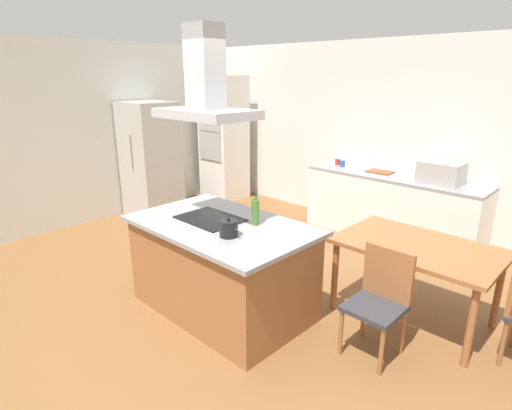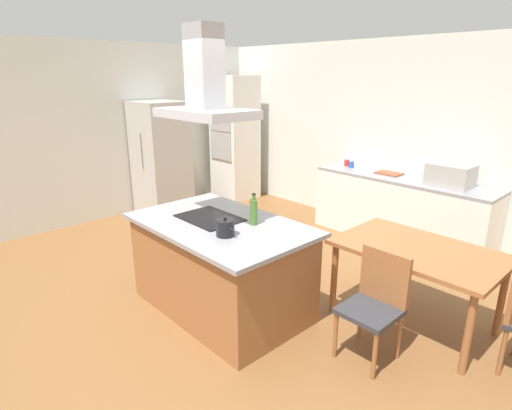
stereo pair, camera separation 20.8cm
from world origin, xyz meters
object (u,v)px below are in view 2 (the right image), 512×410
Objects in this scene: range_hood at (205,89)px; wall_oven_stack at (235,138)px; refrigerator at (161,159)px; tea_kettle at (225,228)px; coffee_mug_blue at (351,165)px; coffee_mug_red at (347,163)px; countertop_microwave at (450,175)px; dining_table at (418,257)px; olive_oil_bottle at (254,211)px; cutting_board at (389,173)px; chair_facing_island at (376,299)px; cooktop at (210,218)px.

wall_oven_stack is at bearing 136.03° from range_hood.
refrigerator is (-0.08, -1.50, -0.19)m from wall_oven_stack.
tea_kettle is 4.26m from wall_oven_stack.
coffee_mug_blue is 3.00m from refrigerator.
range_hood is (0.50, -2.95, 1.16)m from coffee_mug_red.
coffee_mug_red is 1.00× the size of coffee_mug_blue.
dining_table is (0.50, -1.75, -0.37)m from countertop_microwave.
refrigerator is 3.27m from range_hood.
coffee_mug_blue is (0.12, -0.05, 0.00)m from coffee_mug_red.
tea_kettle is 3.26m from coffee_mug_red.
olive_oil_bottle is 1.52m from dining_table.
cutting_board is at bearing 126.75° from dining_table.
coffee_mug_red is 3.26m from chair_facing_island.
coffee_mug_red is at bearing 178.38° from cutting_board.
coffee_mug_blue is (-0.80, 2.70, -0.08)m from olive_oil_bottle.
wall_oven_stack is at bearing 142.18° from olive_oil_bottle.
countertop_microwave is 0.23× the size of wall_oven_stack.
coffee_mug_blue reaches higher than cutting_board.
refrigerator is (-2.44, -1.75, -0.03)m from coffee_mug_blue.
wall_oven_stack is 4.86m from chair_facing_island.
dining_table is (2.06, -1.82, -0.28)m from coffee_mug_red.
tea_kettle is at bearing -74.81° from coffee_mug_blue.
countertop_microwave is 1.45m from coffee_mug_blue.
countertop_microwave is at bearing -2.57° from coffee_mug_red.
coffee_mug_red is 0.04× the size of wall_oven_stack.
coffee_mug_blue is 0.10× the size of range_hood.
coffee_mug_blue is at bearing 97.51° from range_hood.
cooktop is at bearing 159.21° from tea_kettle.
dining_table is at bearing -0.27° from refrigerator.
dining_table is (1.56, 1.13, -0.24)m from cooktop.
olive_oil_bottle is at bearing -85.88° from cutting_board.
countertop_microwave reaches higher than cooktop.
coffee_mug_blue is at bearing 128.61° from chair_facing_island.
chair_facing_island is (2.06, -2.49, -0.44)m from coffee_mug_red.
dining_table is 0.68m from chair_facing_island.
refrigerator is at bearing -149.65° from cutting_board.
coffee_mug_blue is 0.10× the size of chair_facing_island.
range_hood is (0.00, 0.00, 1.20)m from cooktop.
countertop_microwave is at bearing 105.89° from dining_table.
olive_oil_bottle is 0.88× the size of cutting_board.
range_hood is (-0.22, -2.93, 1.19)m from cutting_board.
wall_oven_stack reaches higher than olive_oil_bottle.
chair_facing_island is at bearing -26.88° from wall_oven_stack.
countertop_microwave is 1.86m from dining_table.
olive_oil_bottle is 2.82m from coffee_mug_blue.
wall_oven_stack is at bearing 160.59° from dining_table.
countertop_microwave is 0.27× the size of refrigerator.
chair_facing_island is at bearing -90.00° from dining_table.
range_hood is at bearing -110.25° from countertop_microwave.
chair_facing_island is 2.28m from range_hood.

